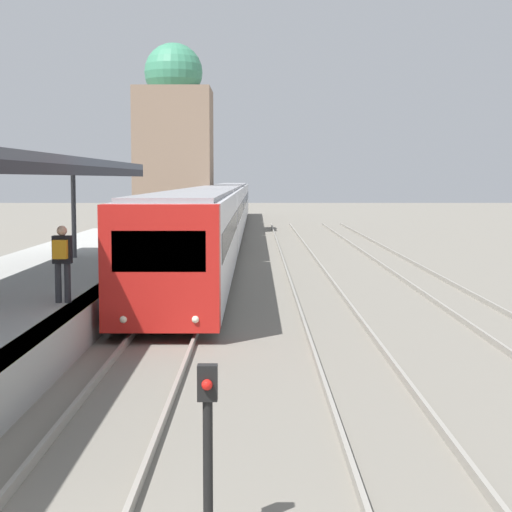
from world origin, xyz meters
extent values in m
cube|color=black|center=(-2.13, 12.05, 3.77)|extent=(0.08, 27.17, 0.24)
cylinder|color=#47474C|center=(-4.09, 22.92, 2.40)|extent=(0.16, 0.16, 2.98)
cylinder|color=#2D2D33|center=(-2.19, 12.35, 1.33)|extent=(0.14, 0.14, 0.85)
cylinder|color=#2D2D33|center=(-1.99, 12.35, 1.33)|extent=(0.14, 0.14, 0.85)
cube|color=black|center=(-2.09, 12.35, 2.06)|extent=(0.40, 0.22, 0.60)
sphere|color=tan|center=(-2.09, 12.35, 2.46)|extent=(0.22, 0.22, 0.22)
cube|color=orange|center=(-2.09, 12.15, 2.08)|extent=(0.30, 0.18, 0.40)
cube|color=red|center=(0.00, 12.50, 1.65)|extent=(2.57, 0.70, 2.75)
cube|color=black|center=(0.00, 12.17, 2.03)|extent=(2.01, 0.04, 0.88)
sphere|color=#EFEACC|center=(-0.77, 12.16, 0.57)|extent=(0.16, 0.16, 0.16)
sphere|color=#EFEACC|center=(0.77, 12.16, 0.57)|extent=(0.16, 0.16, 0.16)
cube|color=silver|center=(0.00, 21.10, 1.65)|extent=(2.57, 16.50, 2.75)
cube|color=gray|center=(0.00, 21.10, 3.08)|extent=(2.26, 16.17, 0.12)
cube|color=black|center=(0.00, 21.10, 1.95)|extent=(2.59, 15.18, 0.72)
cylinder|color=black|center=(-1.09, 15.73, 0.35)|extent=(0.12, 0.70, 0.70)
cylinder|color=black|center=(1.09, 15.73, 0.35)|extent=(0.12, 0.70, 0.70)
cylinder|color=black|center=(-1.09, 26.46, 0.35)|extent=(0.12, 0.70, 0.70)
cylinder|color=black|center=(1.09, 26.46, 0.35)|extent=(0.12, 0.70, 0.70)
cube|color=silver|center=(0.00, 37.95, 1.65)|extent=(2.57, 16.50, 2.75)
cube|color=gray|center=(0.00, 37.95, 3.08)|extent=(2.26, 16.17, 0.12)
cube|color=black|center=(0.00, 37.95, 1.95)|extent=(2.59, 15.18, 0.72)
cylinder|color=black|center=(-1.09, 32.58, 0.35)|extent=(0.12, 0.70, 0.70)
cylinder|color=black|center=(1.09, 32.58, 0.35)|extent=(0.12, 0.70, 0.70)
cylinder|color=black|center=(-1.09, 43.31, 0.35)|extent=(0.12, 0.70, 0.70)
cylinder|color=black|center=(1.09, 43.31, 0.35)|extent=(0.12, 0.70, 0.70)
cube|color=silver|center=(0.00, 54.79, 1.65)|extent=(2.57, 16.50, 2.75)
cube|color=gray|center=(0.00, 54.79, 3.08)|extent=(2.26, 16.17, 0.12)
cube|color=black|center=(0.00, 54.79, 1.95)|extent=(2.59, 15.18, 0.72)
cylinder|color=black|center=(-1.09, 49.43, 0.35)|extent=(0.12, 0.70, 0.70)
cylinder|color=black|center=(1.09, 49.43, 0.35)|extent=(0.12, 0.70, 0.70)
cylinder|color=black|center=(-1.09, 60.16, 0.35)|extent=(0.12, 0.70, 0.70)
cylinder|color=black|center=(1.09, 60.16, 0.35)|extent=(0.12, 0.70, 0.70)
cube|color=silver|center=(0.00, 71.64, 1.65)|extent=(2.57, 16.50, 2.75)
cube|color=gray|center=(0.00, 71.64, 3.08)|extent=(2.26, 16.17, 0.12)
cube|color=black|center=(0.00, 71.64, 1.95)|extent=(2.59, 15.18, 0.72)
cylinder|color=black|center=(-1.09, 66.28, 0.35)|extent=(0.12, 0.70, 0.70)
cylinder|color=black|center=(1.09, 66.28, 0.35)|extent=(0.12, 0.70, 0.70)
cylinder|color=black|center=(-1.09, 77.01, 0.35)|extent=(0.12, 0.70, 0.70)
cylinder|color=black|center=(1.09, 77.01, 0.35)|extent=(0.12, 0.70, 0.70)
cylinder|color=black|center=(1.59, 2.39, 0.69)|extent=(0.10, 0.10, 1.38)
cube|color=black|center=(1.59, 2.39, 1.56)|extent=(0.20, 0.14, 0.36)
sphere|color=red|center=(1.59, 2.30, 1.56)|extent=(0.11, 0.11, 0.11)
cube|color=#89705B|center=(-3.28, 50.24, 4.70)|extent=(4.90, 4.90, 9.39)
sphere|color=#3D8966|center=(-3.28, 50.24, 10.43)|extent=(3.77, 3.77, 3.77)
camera|label=1|loc=(2.07, -5.91, 3.57)|focal=60.00mm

